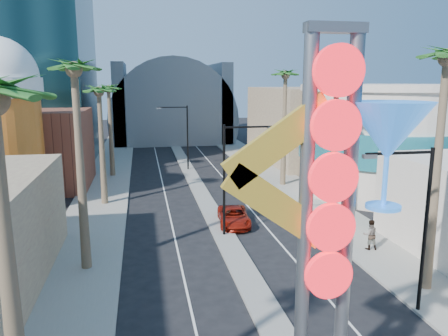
# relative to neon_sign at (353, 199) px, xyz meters

# --- Properties ---
(sidewalk_west) EXTENTS (5.00, 100.00, 0.15)m
(sidewalk_west) POSITION_rel_neon_sign_xyz_m (-10.32, 32.04, -7.23)
(sidewalk_west) COLOR gray
(sidewalk_west) RESTS_ON ground
(sidewalk_east) EXTENTS (5.00, 100.00, 0.15)m
(sidewalk_east) POSITION_rel_neon_sign_xyz_m (8.68, 32.04, -7.23)
(sidewalk_east) COLOR gray
(sidewalk_east) RESTS_ON ground
(median) EXTENTS (1.60, 84.00, 0.15)m
(median) POSITION_rel_neon_sign_xyz_m (-0.82, 35.04, -7.23)
(median) COLOR gray
(median) RESTS_ON ground
(brick_filler_west) EXTENTS (10.00, 10.00, 8.00)m
(brick_filler_west) POSITION_rel_neon_sign_xyz_m (-16.82, 35.04, -3.31)
(brick_filler_west) COLOR brown
(brick_filler_west) RESTS_ON ground
(filler_east) EXTENTS (10.00, 20.00, 10.00)m
(filler_east) POSITION_rel_neon_sign_xyz_m (15.18, 45.04, -2.31)
(filler_east) COLOR #8B6E59
(filler_east) RESTS_ON ground
(beer_mug) EXTENTS (7.00, 7.00, 14.50)m
(beer_mug) POSITION_rel_neon_sign_xyz_m (-17.82, 27.04, 0.54)
(beer_mug) COLOR #B56418
(beer_mug) RESTS_ON ground
(turquoise_building) EXTENTS (16.60, 16.60, 10.60)m
(turquoise_building) POSITION_rel_neon_sign_xyz_m (17.18, 27.04, -2.06)
(turquoise_building) COLOR beige
(turquoise_building) RESTS_ON ground
(canopy) EXTENTS (22.00, 16.00, 22.00)m
(canopy) POSITION_rel_neon_sign_xyz_m (-0.82, 69.04, -3.00)
(canopy) COLOR slate
(canopy) RESTS_ON ground
(neon_sign) EXTENTS (6.53, 2.60, 12.55)m
(neon_sign) POSITION_rel_neon_sign_xyz_m (0.00, 0.00, 0.00)
(neon_sign) COLOR gray
(neon_sign) RESTS_ON ground
(streetlight_0) EXTENTS (3.79, 0.25, 8.00)m
(streetlight_0) POSITION_rel_neon_sign_xyz_m (-0.27, 17.04, -2.43)
(streetlight_0) COLOR black
(streetlight_0) RESTS_ON ground
(streetlight_1) EXTENTS (3.79, 0.25, 8.00)m
(streetlight_1) POSITION_rel_neon_sign_xyz_m (-1.36, 41.04, -2.43)
(streetlight_1) COLOR black
(streetlight_1) RESTS_ON ground
(streetlight_2) EXTENTS (3.45, 0.25, 8.00)m
(streetlight_2) POSITION_rel_neon_sign_xyz_m (5.91, 5.04, -2.47)
(streetlight_2) COLOR black
(streetlight_2) RESTS_ON ground
(palm_1) EXTENTS (2.40, 2.40, 12.70)m
(palm_1) POSITION_rel_neon_sign_xyz_m (-9.82, 13.04, 3.52)
(palm_1) COLOR brown
(palm_1) RESTS_ON ground
(palm_2) EXTENTS (2.40, 2.40, 11.20)m
(palm_2) POSITION_rel_neon_sign_xyz_m (-9.82, 27.04, 2.17)
(palm_2) COLOR brown
(palm_2) RESTS_ON ground
(palm_3) EXTENTS (2.40, 2.40, 11.20)m
(palm_3) POSITION_rel_neon_sign_xyz_m (-9.82, 39.04, 2.17)
(palm_3) COLOR brown
(palm_3) RESTS_ON ground
(palm_5) EXTENTS (2.40, 2.40, 13.20)m
(palm_5) POSITION_rel_neon_sign_xyz_m (8.18, 7.04, 3.96)
(palm_5) COLOR brown
(palm_5) RESTS_ON ground
(palm_6) EXTENTS (2.40, 2.40, 11.70)m
(palm_6) POSITION_rel_neon_sign_xyz_m (8.18, 19.04, 2.62)
(palm_6) COLOR brown
(palm_6) RESTS_ON ground
(palm_7) EXTENTS (2.40, 2.40, 12.70)m
(palm_7) POSITION_rel_neon_sign_xyz_m (8.18, 31.04, 3.52)
(palm_7) COLOR brown
(palm_7) RESTS_ON ground
(red_pickup) EXTENTS (2.75, 5.11, 1.36)m
(red_pickup) POSITION_rel_neon_sign_xyz_m (0.38, 19.35, -6.63)
(red_pickup) COLOR maroon
(red_pickup) RESTS_ON ground
(pedestrian_b) EXTENTS (1.06, 0.88, 1.98)m
(pedestrian_b) POSITION_rel_neon_sign_xyz_m (7.97, 12.52, -6.17)
(pedestrian_b) COLOR gray
(pedestrian_b) RESTS_ON sidewalk_east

